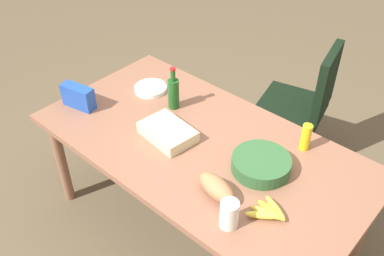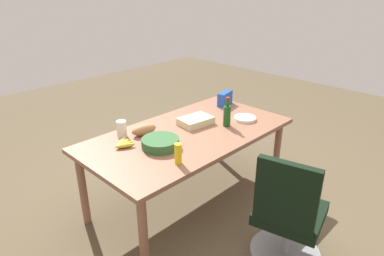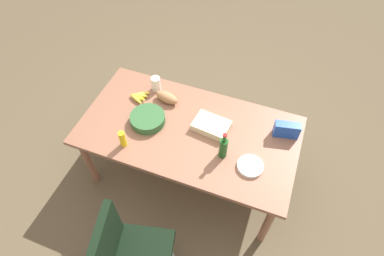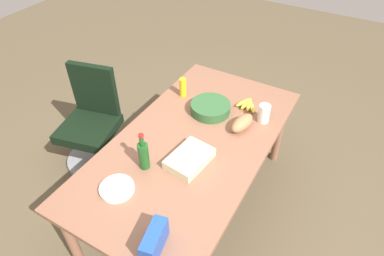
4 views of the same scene
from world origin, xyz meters
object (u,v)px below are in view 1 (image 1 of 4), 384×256
(salad_bowl, at_px, (261,164))
(paper_plate_stack, at_px, (151,88))
(wine_bottle, at_px, (173,93))
(chip_bag_blue, at_px, (78,97))
(mayo_jar, at_px, (229,214))
(mustard_bottle, at_px, (306,137))
(bread_loaf, at_px, (217,188))
(office_chair, at_px, (297,115))
(banana_bunch, at_px, (269,212))
(conference_table, at_px, (201,153))
(sheet_cake, at_px, (168,132))

(salad_bowl, height_order, paper_plate_stack, salad_bowl)
(wine_bottle, bearing_deg, chip_bag_blue, 41.15)
(salad_bowl, bearing_deg, paper_plate_stack, -8.03)
(mayo_jar, height_order, paper_plate_stack, mayo_jar)
(salad_bowl, xyz_separation_m, paper_plate_stack, (1.01, -0.14, -0.02))
(mustard_bottle, bearing_deg, bread_loaf, 76.58)
(office_chair, bearing_deg, banana_bunch, 113.10)
(chip_bag_blue, relative_size, bread_loaf, 0.92)
(conference_table, bearing_deg, salad_bowl, -173.07)
(salad_bowl, relative_size, mustard_bottle, 1.93)
(office_chair, distance_m, paper_plate_stack, 1.20)
(wine_bottle, distance_m, salad_bowl, 0.76)
(conference_table, distance_m, office_chair, 1.15)
(wine_bottle, xyz_separation_m, mustard_bottle, (-0.84, -0.20, -0.03))
(banana_bunch, height_order, chip_bag_blue, chip_bag_blue)
(banana_bunch, relative_size, mustard_bottle, 1.16)
(salad_bowl, bearing_deg, conference_table, 6.93)
(chip_bag_blue, distance_m, paper_plate_stack, 0.49)
(banana_bunch, xyz_separation_m, mayo_jar, (0.11, 0.18, 0.05))
(wine_bottle, height_order, salad_bowl, wine_bottle)
(office_chair, height_order, chip_bag_blue, office_chair)
(banana_bunch, distance_m, salad_bowl, 0.32)
(bread_loaf, bearing_deg, sheet_cake, -18.03)
(mustard_bottle, bearing_deg, salad_bowl, 74.75)
(banana_bunch, relative_size, wine_bottle, 0.66)
(bread_loaf, height_order, mustard_bottle, mustard_bottle)
(office_chair, height_order, sheet_cake, office_chair)
(chip_bag_blue, xyz_separation_m, paper_plate_stack, (-0.21, -0.44, -0.06))
(chip_bag_blue, distance_m, sheet_cake, 0.66)
(bread_loaf, bearing_deg, paper_plate_stack, -25.14)
(salad_bowl, distance_m, chip_bag_blue, 1.25)
(banana_bunch, distance_m, sheet_cake, 0.79)
(salad_bowl, bearing_deg, wine_bottle, -8.13)
(office_chair, bearing_deg, chip_bag_blue, 57.20)
(mayo_jar, xyz_separation_m, mustard_bottle, (0.02, -0.72, 0.01))
(chip_bag_blue, bearing_deg, mustard_bottle, -155.05)
(conference_table, distance_m, chip_bag_blue, 0.88)
(wine_bottle, height_order, sheet_cake, wine_bottle)
(sheet_cake, height_order, mustard_bottle, mustard_bottle)
(salad_bowl, height_order, mayo_jar, mayo_jar)
(banana_bunch, relative_size, chip_bag_blue, 0.88)
(mayo_jar, xyz_separation_m, bread_loaf, (0.16, -0.11, -0.02))
(paper_plate_stack, bearing_deg, conference_table, 163.15)
(chip_bag_blue, xyz_separation_m, mayo_jar, (-1.32, 0.12, -0.00))
(wine_bottle, distance_m, mayo_jar, 1.00)
(mayo_jar, bearing_deg, salad_bowl, -76.07)
(office_chair, xyz_separation_m, mustard_bottle, (-0.43, 0.75, 0.47))
(office_chair, bearing_deg, bread_loaf, 101.60)
(chip_bag_blue, xyz_separation_m, bread_loaf, (-1.15, 0.01, -0.02))
(mayo_jar, distance_m, bread_loaf, 0.20)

